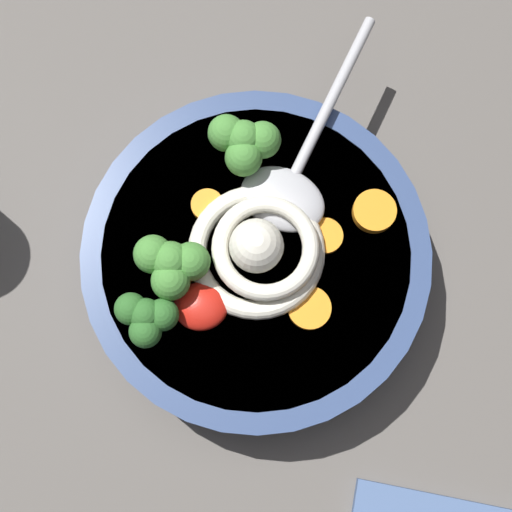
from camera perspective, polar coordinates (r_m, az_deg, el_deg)
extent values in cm
cube|color=#5B5651|center=(55.66, 2.56, -1.47)|extent=(104.89, 104.89, 3.45)
cylinder|color=#334775|center=(51.12, 0.00, -0.69)|extent=(24.13, 24.13, 5.63)
cylinder|color=gold|center=(50.90, 0.00, -0.64)|extent=(21.23, 21.23, 5.18)
torus|color=silver|center=(47.80, 0.03, 0.46)|extent=(9.29, 9.29, 1.28)
torus|color=silver|center=(46.72, 0.77, 0.27)|extent=(9.96, 9.96, 1.15)
sphere|color=silver|center=(46.18, 0.03, 0.92)|extent=(3.61, 3.61, 3.61)
ellipsoid|color=#B7B7BC|center=(48.62, 2.15, 4.59)|extent=(7.32, 6.58, 1.60)
cylinder|color=#B7B7BC|center=(51.25, 5.78, 11.82)|extent=(7.29, 13.83, 0.80)
ellipsoid|color=red|center=(47.05, -4.46, -4.05)|extent=(3.62, 3.26, 1.63)
cylinder|color=#7A9E60|center=(49.89, -0.97, 8.56)|extent=(1.29, 1.29, 1.38)
sphere|color=#478938|center=(48.07, -1.01, 9.40)|extent=(2.54, 2.54, 2.54)
sphere|color=#478938|center=(48.28, 0.52, 9.31)|extent=(2.54, 2.54, 2.54)
sphere|color=#478938|center=(48.38, -2.40, 9.84)|extent=(2.54, 2.54, 2.54)
sphere|color=#478938|center=(47.78, -1.00, 7.91)|extent=(2.54, 2.54, 2.54)
cylinder|color=#7A9E60|center=(47.81, -6.59, -0.89)|extent=(1.30, 1.30, 1.40)
sphere|color=#478938|center=(45.89, -6.87, -0.39)|extent=(2.56, 2.56, 2.56)
sphere|color=#478938|center=(45.98, -5.25, -0.44)|extent=(2.56, 2.56, 2.56)
sphere|color=#478938|center=(46.26, -8.27, 0.14)|extent=(2.56, 2.56, 2.56)
sphere|color=#478938|center=(45.82, -6.87, -2.00)|extent=(2.56, 2.56, 2.56)
cylinder|color=#7A9E60|center=(47.56, -8.57, -4.95)|extent=(1.09, 1.09, 1.17)
sphere|color=#2D6628|center=(45.94, -8.87, -4.67)|extent=(2.14, 2.14, 2.14)
sphere|color=#2D6628|center=(45.98, -7.51, -4.71)|extent=(2.14, 2.14, 2.14)
sphere|color=#2D6628|center=(46.25, -10.03, -4.20)|extent=(2.14, 2.14, 2.14)
sphere|color=#2D6628|center=(45.96, -8.87, -6.02)|extent=(2.14, 2.14, 2.14)
cylinder|color=orange|center=(48.71, 5.54, 1.62)|extent=(2.50, 2.50, 0.43)
cylinder|color=orange|center=(49.42, 9.48, 3.56)|extent=(2.98, 2.98, 0.79)
cylinder|color=orange|center=(49.04, -3.92, 4.07)|extent=(2.24, 2.24, 0.69)
cylinder|color=orange|center=(47.61, 4.32, -4.19)|extent=(2.91, 2.91, 0.49)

